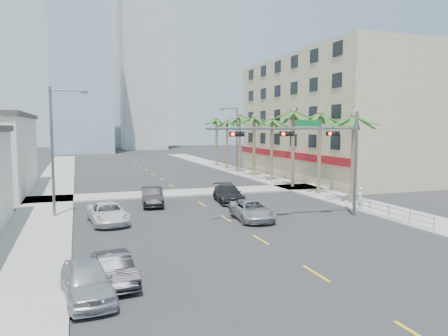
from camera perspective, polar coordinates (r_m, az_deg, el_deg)
name	(u,v)px	position (r m, az deg, el deg)	size (l,w,h in m)	color
ground	(294,260)	(21.36, 9.14, -11.81)	(260.00, 260.00, 0.00)	#262628
sidewalk_right	(307,190)	(44.17, 10.82, -2.82)	(4.00, 120.00, 0.15)	gray
sidewalk_left	(48,203)	(38.60, -22.06, -4.30)	(4.00, 120.00, 0.15)	gray
sidewalk_cross	(185,193)	(41.62, -5.15, -3.25)	(80.00, 4.00, 0.15)	gray
building_right	(339,118)	(57.50, 14.74, 6.38)	(15.25, 28.00, 15.00)	tan
tower_far_left	(81,54)	(114.41, -18.21, 13.99)	(14.00, 14.00, 48.00)	#99B2C6
tower_far_right	(142,44)	(131.52, -10.65, 15.64)	(12.00, 12.00, 60.00)	#ADADB2
tower_far_center	(97,80)	(143.93, -16.27, 11.00)	(16.00, 16.00, 42.00)	#ADADB2
traffic_signal_mast	(316,145)	(30.22, 11.96, 2.92)	(11.12, 0.54, 7.20)	slate
palm_tree_0	(354,117)	(36.76, 16.64, 6.38)	(4.80, 4.80, 7.80)	brown
palm_tree_1	(320,115)	(41.13, 12.44, 6.83)	(4.80, 4.80, 8.16)	brown
palm_tree_2	(293,113)	(45.67, 9.06, 7.16)	(4.80, 4.80, 8.52)	brown
palm_tree_3	(272,120)	(50.32, 6.27, 6.23)	(4.80, 4.80, 7.80)	brown
palm_tree_4	(254,118)	(55.08, 3.98, 6.53)	(4.80, 4.80, 8.16)	brown
palm_tree_5	(240,116)	(59.92, 2.05, 6.77)	(4.80, 4.80, 8.52)	brown
palm_tree_6	(227,122)	(64.79, 0.42, 6.05)	(4.80, 4.80, 7.80)	brown
palm_tree_7	(216,120)	(69.73, -0.99, 6.29)	(4.80, 4.80, 8.16)	brown
streetlight_left	(55,145)	(32.07, -21.19, 2.80)	(2.55, 0.25, 9.00)	slate
streetlight_right	(235,136)	(59.70, 1.50, 4.17)	(2.55, 0.25, 9.00)	slate
guardrail	(389,210)	(31.70, 20.70, -5.19)	(0.08, 8.08, 1.00)	silver
car_parked_near	(87,281)	(17.14, -17.49, -13.89)	(1.66, 4.13, 1.41)	silver
car_parked_mid	(114,269)	(18.48, -14.14, -12.68)	(1.29, 3.70, 1.22)	black
car_parked_far	(108,213)	(29.62, -14.93, -5.75)	(2.23, 4.84, 1.35)	silver
car_lane_left	(152,196)	(35.52, -9.35, -3.68)	(1.58, 4.53, 1.49)	black
car_lane_center	(252,210)	(29.79, 3.66, -5.53)	(2.21, 4.78, 1.33)	silver
car_lane_right	(228,194)	(36.57, 0.58, -3.40)	(2.00, 4.93, 1.43)	black
pedestrian	(360,198)	(34.12, 17.33, -3.81)	(0.61, 0.40, 1.68)	silver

